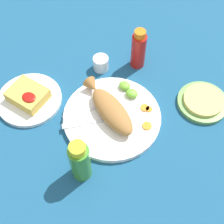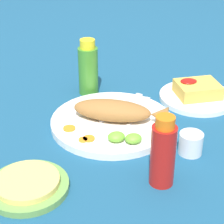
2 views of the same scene
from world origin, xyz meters
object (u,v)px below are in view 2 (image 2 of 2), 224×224
at_px(salt_cup, 191,145).
at_px(side_plate_fries, 197,97).
at_px(main_plate, 112,122).
at_px(fork_near, 124,105).
at_px(fork_far, 138,111).
at_px(hot_sauce_bottle_red, 163,153).
at_px(fried_fish, 117,111).
at_px(tortilla_plate, 28,187).
at_px(hot_sauce_bottle_green, 88,69).

xyz_separation_m(salt_cup, side_plate_fries, (-0.12, -0.24, -0.01)).
height_order(main_plate, fork_near, fork_near).
height_order(fork_far, hot_sauce_bottle_red, hot_sauce_bottle_red).
relative_size(salt_cup, side_plate_fries, 0.26).
relative_size(fried_fish, salt_cup, 4.43).
relative_size(hot_sauce_bottle_red, tortilla_plate, 0.94).
distance_m(hot_sauce_bottle_red, side_plate_fries, 0.39).
height_order(fried_fish, side_plate_fries, fried_fish).
distance_m(main_plate, tortilla_plate, 0.30).
bearing_deg(fried_fish, side_plate_fries, -135.56).
bearing_deg(fork_far, hot_sauce_bottle_green, 63.89).
xyz_separation_m(main_plate, hot_sauce_bottle_green, (0.03, -0.20, 0.07)).
distance_m(side_plate_fries, tortilla_plate, 0.56).
distance_m(fork_far, tortilla_plate, 0.37).
distance_m(fried_fish, fork_near, 0.08).
height_order(hot_sauce_bottle_green, salt_cup, hot_sauce_bottle_green).
bearing_deg(fork_near, hot_sauce_bottle_green, 75.63).
relative_size(hot_sauce_bottle_red, side_plate_fries, 0.73).
height_order(main_plate, tortilla_plate, main_plate).
distance_m(hot_sauce_bottle_green, salt_cup, 0.39).
xyz_separation_m(main_plate, fried_fish, (-0.01, 0.00, 0.03)).
bearing_deg(tortilla_plate, salt_cup, -171.73).
bearing_deg(fried_fish, fork_far, -130.39).
height_order(main_plate, fried_fish, fried_fish).
distance_m(main_plate, side_plate_fries, 0.28).
height_order(fork_near, tortilla_plate, fork_near).
bearing_deg(hot_sauce_bottle_red, tortilla_plate, -7.17).
bearing_deg(fork_far, side_plate_fries, -38.46).
bearing_deg(fork_far, salt_cup, -125.40).
xyz_separation_m(fried_fish, hot_sauce_bottle_red, (-0.04, 0.23, 0.03)).
distance_m(fried_fish, tortilla_plate, 0.30).
bearing_deg(hot_sauce_bottle_green, fork_far, 120.71).
bearing_deg(tortilla_plate, fork_far, -141.26).
bearing_deg(main_plate, hot_sauce_bottle_red, 101.60).
xyz_separation_m(hot_sauce_bottle_green, tortilla_plate, (0.19, 0.40, -0.07)).
distance_m(fork_near, hot_sauce_bottle_red, 0.31).
bearing_deg(hot_sauce_bottle_green, salt_cup, 116.13).
height_order(fried_fish, hot_sauce_bottle_green, hot_sauce_bottle_green).
relative_size(main_plate, tortilla_plate, 1.87).
xyz_separation_m(fried_fish, salt_cup, (-0.13, 0.15, -0.02)).
relative_size(fried_fish, tortilla_plate, 1.46).
bearing_deg(fried_fish, hot_sauce_bottle_green, -55.22).
distance_m(main_plate, fork_near, 0.08).
bearing_deg(salt_cup, hot_sauce_bottle_green, -63.87).
distance_m(hot_sauce_bottle_red, salt_cup, 0.14).
height_order(fork_near, salt_cup, salt_cup).
distance_m(hot_sauce_bottle_red, tortilla_plate, 0.27).
relative_size(fork_far, hot_sauce_bottle_red, 1.07).
height_order(fried_fish, hot_sauce_bottle_red, hot_sauce_bottle_red).
xyz_separation_m(salt_cup, tortilla_plate, (0.36, 0.05, -0.01)).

